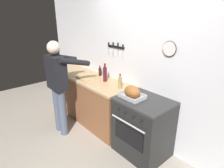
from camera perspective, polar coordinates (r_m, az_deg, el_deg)
The scene contains 9 objects.
wall_back at distance 2.99m, azimuth 11.52°, elevation 5.51°, with size 6.00×0.13×2.60m.
counter_block at distance 3.88m, azimuth -6.93°, elevation -4.04°, with size 2.03×0.65×0.90m.
stove at distance 2.95m, azimuth 9.34°, elevation -12.75°, with size 0.76×0.67×0.90m.
person_cook at distance 3.31m, azimuth -15.85°, elevation 0.30°, with size 0.51×0.63×1.66m.
roasting_pan at distance 2.74m, azimuth 6.12°, elevation -2.59°, with size 0.35×0.26×0.19m.
cutting_board at distance 3.62m, azimuth -7.89°, elevation 1.92°, with size 0.36×0.24×0.02m, color tan.
bottle_vinegar at distance 3.07m, azimuth 2.46°, elevation 0.46°, with size 0.06×0.06×0.24m.
bottle_wine_red at distance 3.38m, azimuth -2.13°, elevation 3.07°, with size 0.07×0.07×0.33m.
bottle_soy_sauce at distance 3.72m, azimuth -3.67°, elevation 3.78°, with size 0.05×0.05×0.20m.
Camera 1 is at (1.74, -0.96, 2.06)m, focal length 30.23 mm.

